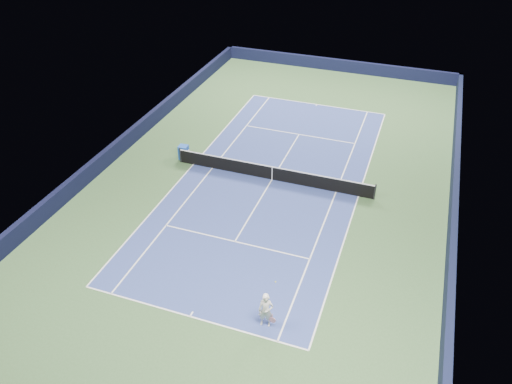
% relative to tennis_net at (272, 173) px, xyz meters
% --- Properties ---
extents(ground, '(40.00, 40.00, 0.00)m').
position_rel_tennis_net_xyz_m(ground, '(0.00, 0.00, -0.50)').
color(ground, '#34542D').
rests_on(ground, ground).
extents(wall_far, '(22.00, 0.35, 1.10)m').
position_rel_tennis_net_xyz_m(wall_far, '(0.00, 19.82, 0.05)').
color(wall_far, black).
rests_on(wall_far, ground).
extents(wall_right, '(0.35, 40.00, 1.10)m').
position_rel_tennis_net_xyz_m(wall_right, '(10.82, 0.00, 0.05)').
color(wall_right, black).
rests_on(wall_right, ground).
extents(wall_left, '(0.35, 40.00, 1.10)m').
position_rel_tennis_net_xyz_m(wall_left, '(-10.82, 0.00, 0.05)').
color(wall_left, black).
rests_on(wall_left, ground).
extents(court_surface, '(10.97, 23.77, 0.01)m').
position_rel_tennis_net_xyz_m(court_surface, '(0.00, 0.00, -0.50)').
color(court_surface, navy).
rests_on(court_surface, ground).
extents(baseline_far, '(10.97, 0.08, 0.00)m').
position_rel_tennis_net_xyz_m(baseline_far, '(0.00, 11.88, -0.50)').
color(baseline_far, white).
rests_on(baseline_far, ground).
extents(baseline_near, '(10.97, 0.08, 0.00)m').
position_rel_tennis_net_xyz_m(baseline_near, '(0.00, -11.88, -0.50)').
color(baseline_near, white).
rests_on(baseline_near, ground).
extents(sideline_doubles_right, '(0.08, 23.77, 0.00)m').
position_rel_tennis_net_xyz_m(sideline_doubles_right, '(5.49, 0.00, -0.50)').
color(sideline_doubles_right, white).
rests_on(sideline_doubles_right, ground).
extents(sideline_doubles_left, '(0.08, 23.77, 0.00)m').
position_rel_tennis_net_xyz_m(sideline_doubles_left, '(-5.49, 0.00, -0.50)').
color(sideline_doubles_left, white).
rests_on(sideline_doubles_left, ground).
extents(sideline_singles_right, '(0.08, 23.77, 0.00)m').
position_rel_tennis_net_xyz_m(sideline_singles_right, '(4.12, 0.00, -0.50)').
color(sideline_singles_right, white).
rests_on(sideline_singles_right, ground).
extents(sideline_singles_left, '(0.08, 23.77, 0.00)m').
position_rel_tennis_net_xyz_m(sideline_singles_left, '(-4.12, 0.00, -0.50)').
color(sideline_singles_left, white).
rests_on(sideline_singles_left, ground).
extents(service_line_far, '(8.23, 0.08, 0.00)m').
position_rel_tennis_net_xyz_m(service_line_far, '(0.00, 6.40, -0.50)').
color(service_line_far, white).
rests_on(service_line_far, ground).
extents(service_line_near, '(8.23, 0.08, 0.00)m').
position_rel_tennis_net_xyz_m(service_line_near, '(0.00, -6.40, -0.50)').
color(service_line_near, white).
rests_on(service_line_near, ground).
extents(center_service_line, '(0.08, 12.80, 0.00)m').
position_rel_tennis_net_xyz_m(center_service_line, '(0.00, 0.00, -0.50)').
color(center_service_line, white).
rests_on(center_service_line, ground).
extents(center_mark_far, '(0.08, 0.30, 0.00)m').
position_rel_tennis_net_xyz_m(center_mark_far, '(0.00, 11.73, -0.50)').
color(center_mark_far, white).
rests_on(center_mark_far, ground).
extents(center_mark_near, '(0.08, 0.30, 0.00)m').
position_rel_tennis_net_xyz_m(center_mark_near, '(0.00, -11.73, -0.50)').
color(center_mark_near, white).
rests_on(center_mark_near, ground).
extents(tennis_net, '(12.90, 0.10, 1.07)m').
position_rel_tennis_net_xyz_m(tennis_net, '(0.00, 0.00, 0.00)').
color(tennis_net, black).
rests_on(tennis_net, ground).
extents(sponsor_cube, '(0.65, 0.57, 0.98)m').
position_rel_tennis_net_xyz_m(sponsor_cube, '(-6.40, 0.48, -0.02)').
color(sponsor_cube, blue).
rests_on(sponsor_cube, ground).
extents(tennis_player, '(0.84, 1.30, 1.80)m').
position_rel_tennis_net_xyz_m(tennis_player, '(3.34, -11.17, 0.40)').
color(tennis_player, silver).
rests_on(tennis_player, ground).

